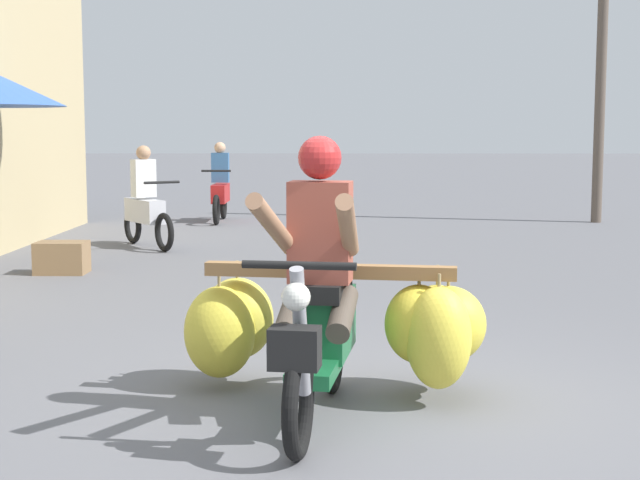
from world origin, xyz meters
TOP-DOWN VIEW (x-y plane):
  - ground_plane at (0.00, 0.00)m, footprint 120.00×120.00m
  - motorbike_main_loaded at (-0.16, 0.30)m, footprint 1.87×1.94m
  - motorbike_distant_ahead_left at (-2.21, 11.42)m, footprint 0.50×1.62m
  - motorbike_distant_ahead_right at (-2.81, 7.77)m, footprint 0.98×1.39m
  - produce_crate at (-3.28, 5.32)m, footprint 0.56×0.40m
  - utility_pole at (4.39, 11.37)m, footprint 0.18×0.18m

SIDE VIEW (x-z plane):
  - ground_plane at x=0.00m, z-range 0.00..0.00m
  - produce_crate at x=-3.28m, z-range 0.00..0.36m
  - motorbike_main_loaded at x=-0.16m, z-range -0.29..1.29m
  - motorbike_distant_ahead_left at x=-2.21m, z-range -0.13..1.27m
  - motorbike_distant_ahead_right at x=-2.81m, z-range -0.13..1.27m
  - utility_pole at x=4.39m, z-range 0.00..6.79m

